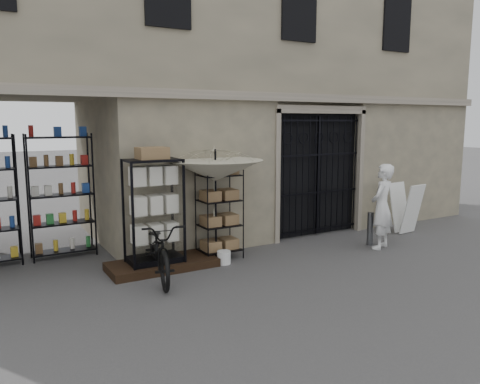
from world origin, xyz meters
TOP-DOWN VIEW (x-y plane):
  - ground at (0.00, 0.00)m, footprint 80.00×80.00m
  - main_building at (0.00, 4.00)m, footprint 14.00×4.00m
  - shop_recess at (-4.50, 2.80)m, footprint 3.00×1.70m
  - shop_shelving at (-4.55, 3.30)m, footprint 2.70×0.50m
  - iron_gate at (1.75, 2.28)m, footprint 2.50×0.21m
  - step_platform at (-2.40, 1.55)m, footprint 2.00×0.90m
  - display_cabinet at (-2.54, 1.53)m, footprint 1.07×0.81m
  - wire_rack at (-1.14, 1.63)m, footprint 0.83×0.63m
  - market_umbrella at (-1.28, 1.52)m, footprint 1.80×1.83m
  - white_bucket at (-1.26, 1.23)m, footprint 0.33×0.33m
  - bicycle at (-2.64, 1.02)m, footprint 0.90×1.18m
  - steel_bollard at (2.21, 0.82)m, footprint 0.17×0.17m
  - shopkeeper at (2.23, 0.54)m, footprint 1.38×1.95m
  - easel_sign at (3.80, 1.23)m, footprint 0.63×0.71m

SIDE VIEW (x-z plane):
  - ground at x=0.00m, z-range 0.00..0.00m
  - bicycle at x=-2.64m, z-range -1.01..1.01m
  - shopkeeper at x=2.23m, z-range -0.22..0.22m
  - step_platform at x=-2.40m, z-range 0.00..0.15m
  - white_bucket at x=-1.26m, z-range 0.00..0.25m
  - steel_bollard at x=2.21m, z-range 0.00..0.74m
  - easel_sign at x=3.80m, z-range 0.02..1.23m
  - wire_rack at x=-1.14m, z-range -0.02..1.77m
  - display_cabinet at x=-2.54m, z-range -0.03..2.05m
  - shop_shelving at x=-4.55m, z-range 0.00..2.50m
  - iron_gate at x=1.75m, z-range 0.00..3.00m
  - shop_recess at x=-4.50m, z-range 0.00..3.00m
  - market_umbrella at x=-1.28m, z-range 0.58..3.23m
  - main_building at x=0.00m, z-range 0.00..9.00m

